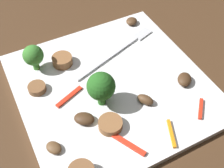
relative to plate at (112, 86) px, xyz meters
The scene contains 17 objects.
ground_plane 0.01m from the plate, ahead, with size 1.40×1.40×0.00m, color #422B19.
plate is the anchor object (origin of this frame).
fork 0.08m from the plate, 51.42° to the left, with size 0.17×0.07×0.00m.
broccoli_floret_0 0.06m from the plate, 140.00° to the right, with size 0.04×0.04×0.06m.
broccoli_floret_1 0.14m from the plate, 137.19° to the left, with size 0.03×0.03×0.05m.
sausage_slice_0 0.12m from the plate, 158.91° to the left, with size 0.03×0.03×0.01m, color brown.
sausage_slice_1 0.10m from the plate, 123.78° to the left, with size 0.03×0.03×0.01m, color brown.
sausage_slice_2 0.08m from the plate, 118.92° to the right, with size 0.03×0.03×0.01m, color brown.
mushroom_0 0.06m from the plate, 63.27° to the right, with size 0.03×0.01×0.01m, color #4C331E.
mushroom_1 0.08m from the plate, 146.68° to the right, with size 0.03×0.02×0.01m, color #422B19.
mushroom_2 0.16m from the plate, 49.02° to the left, with size 0.02×0.02×0.01m, color #4C331E.
mushroom_3 0.12m from the plate, 25.28° to the right, with size 0.03×0.02×0.01m, color #422B19.
mushroom_4 0.14m from the plate, 151.02° to the right, with size 0.02×0.02×0.01m, color brown.
pepper_strip_0 0.11m from the plate, 106.11° to the right, with size 0.05×0.01×0.00m, color red.
pepper_strip_1 0.12m from the plate, 75.67° to the right, with size 0.04×0.00×0.00m, color orange.
pepper_strip_2 0.14m from the plate, 48.29° to the right, with size 0.04×0.01×0.00m, color red.
pepper_strip_3 0.07m from the plate, behind, with size 0.05×0.01×0.00m, color red.
Camera 1 is at (-0.14, -0.27, 0.36)m, focal length 45.96 mm.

